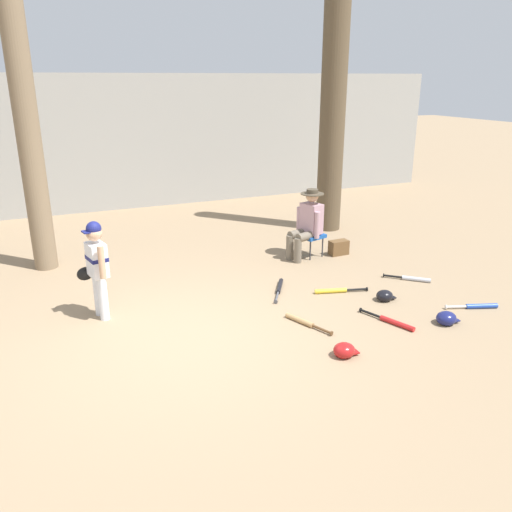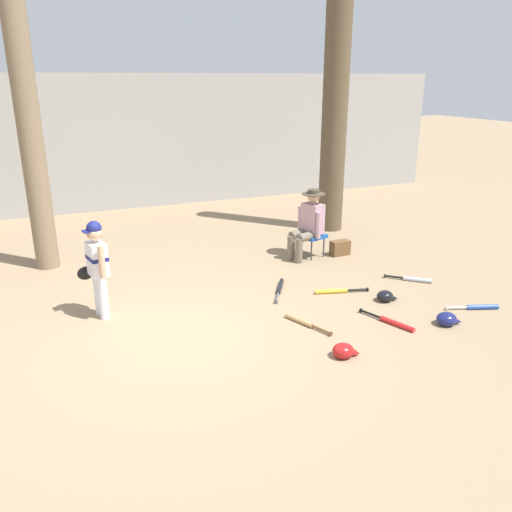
# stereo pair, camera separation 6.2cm
# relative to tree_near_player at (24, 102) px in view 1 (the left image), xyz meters

# --- Properties ---
(ground_plane) EXTENTS (60.00, 60.00, 0.00)m
(ground_plane) POSITION_rel_tree_near_player_xyz_m (1.42, -3.34, -2.64)
(ground_plane) COLOR #937A5B
(concrete_back_wall) EXTENTS (18.00, 0.36, 3.09)m
(concrete_back_wall) POSITION_rel_tree_near_player_xyz_m (1.42, 3.75, -1.09)
(concrete_back_wall) COLOR #9E9E99
(concrete_back_wall) RESTS_ON ground
(tree_near_player) EXTENTS (0.60, 0.60, 5.92)m
(tree_near_player) POSITION_rel_tree_near_player_xyz_m (0.00, 0.00, 0.00)
(tree_near_player) COLOR #7F6B51
(tree_near_player) RESTS_ON ground
(tree_behind_spectator) EXTENTS (0.69, 0.69, 5.24)m
(tree_behind_spectator) POSITION_rel_tree_near_player_xyz_m (5.51, 0.20, -0.35)
(tree_behind_spectator) COLOR brown
(tree_behind_spectator) RESTS_ON ground
(young_ballplayer) EXTENTS (0.40, 0.57, 1.31)m
(young_ballplayer) POSITION_rel_tree_near_player_xyz_m (0.59, -2.30, -1.89)
(young_ballplayer) COLOR white
(young_ballplayer) RESTS_ON ground
(folding_stool) EXTENTS (0.49, 0.49, 0.41)m
(folding_stool) POSITION_rel_tree_near_player_xyz_m (4.31, -1.23, -2.27)
(folding_stool) COLOR #194C9E
(folding_stool) RESTS_ON ground
(seated_spectator) EXTENTS (0.68, 0.53, 1.20)m
(seated_spectator) POSITION_rel_tree_near_player_xyz_m (4.22, -1.26, -2.00)
(seated_spectator) COLOR #6B6051
(seated_spectator) RESTS_ON ground
(handbag_beside_stool) EXTENTS (0.35, 0.19, 0.26)m
(handbag_beside_stool) POSITION_rel_tree_near_player_xyz_m (4.82, -1.35, -2.51)
(handbag_beside_stool) COLOR brown
(handbag_beside_stool) RESTS_ON ground
(bat_aluminum_silver) EXTENTS (0.57, 0.53, 0.07)m
(bat_aluminum_silver) POSITION_rel_tree_near_player_xyz_m (5.21, -2.89, -2.61)
(bat_aluminum_silver) COLOR #B7BCC6
(bat_aluminum_silver) RESTS_ON ground
(bat_wood_tan) EXTENTS (0.33, 0.71, 0.07)m
(bat_wood_tan) POSITION_rel_tree_near_player_xyz_m (2.94, -3.54, -2.61)
(bat_wood_tan) COLOR tan
(bat_wood_tan) RESTS_ON ground
(bat_red_barrel) EXTENTS (0.34, 0.78, 0.07)m
(bat_red_barrel) POSITION_rel_tree_near_player_xyz_m (4.00, -4.00, -2.61)
(bat_red_barrel) COLOR red
(bat_red_barrel) RESTS_ON ground
(bat_yellow_trainer) EXTENTS (0.78, 0.27, 0.07)m
(bat_yellow_trainer) POSITION_rel_tree_near_player_xyz_m (3.85, -2.82, -2.61)
(bat_yellow_trainer) COLOR yellow
(bat_yellow_trainer) RESTS_ON ground
(bat_blue_youth) EXTENTS (0.70, 0.30, 0.07)m
(bat_blue_youth) POSITION_rel_tree_near_player_xyz_m (5.36, -4.06, -2.61)
(bat_blue_youth) COLOR #2347AD
(bat_blue_youth) RESTS_ON ground
(bat_black_composite) EXTENTS (0.48, 0.73, 0.07)m
(bat_black_composite) POSITION_rel_tree_near_player_xyz_m (3.14, -2.41, -2.61)
(bat_black_composite) COLOR black
(bat_black_composite) RESTS_ON ground
(batting_helmet_red) EXTENTS (0.30, 0.23, 0.17)m
(batting_helmet_red) POSITION_rel_tree_near_player_xyz_m (2.99, -4.44, -2.56)
(batting_helmet_red) COLOR #A81919
(batting_helmet_red) RESTS_ON ground
(batting_helmet_navy) EXTENTS (0.31, 0.24, 0.18)m
(batting_helmet_navy) POSITION_rel_tree_near_player_xyz_m (4.63, -4.26, -2.56)
(batting_helmet_navy) COLOR navy
(batting_helmet_navy) RESTS_ON ground
(batting_helmet_black) EXTENTS (0.29, 0.22, 0.16)m
(batting_helmet_black) POSITION_rel_tree_near_player_xyz_m (4.35, -3.34, -2.57)
(batting_helmet_black) COLOR black
(batting_helmet_black) RESTS_ON ground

